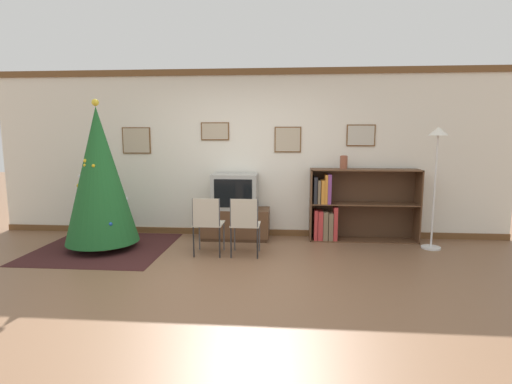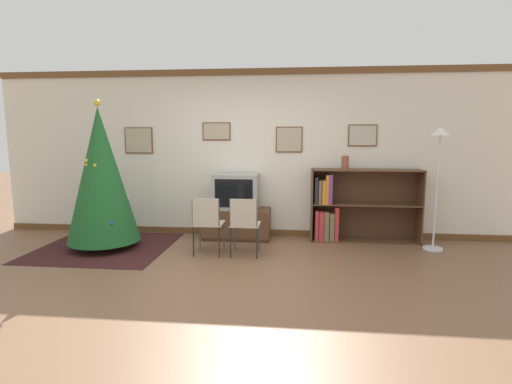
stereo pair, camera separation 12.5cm
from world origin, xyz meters
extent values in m
plane|color=brown|center=(0.00, 0.00, 0.00)|extent=(24.00, 24.00, 0.00)
cube|color=silver|center=(0.00, 2.15, 1.35)|extent=(8.41, 0.08, 2.70)
cube|color=brown|center=(0.00, 2.10, 2.65)|extent=(8.41, 0.03, 0.10)
cube|color=brown|center=(0.00, 2.10, 0.05)|extent=(8.41, 0.03, 0.10)
cube|color=brown|center=(-1.83, 2.10, 1.57)|extent=(0.48, 0.02, 0.43)
cube|color=tan|center=(-1.83, 2.09, 1.57)|extent=(0.44, 0.01, 0.40)
cube|color=brown|center=(-0.51, 2.10, 1.72)|extent=(0.46, 0.02, 0.29)
cube|color=tan|center=(-0.51, 2.09, 1.72)|extent=(0.42, 0.01, 0.25)
cube|color=brown|center=(0.67, 2.10, 1.59)|extent=(0.43, 0.02, 0.41)
cube|color=tan|center=(0.67, 2.09, 1.59)|extent=(0.39, 0.01, 0.37)
cube|color=brown|center=(1.82, 2.10, 1.65)|extent=(0.45, 0.02, 0.34)
cube|color=#BCB7A8|center=(1.82, 2.09, 1.65)|extent=(0.41, 0.01, 0.30)
cube|color=#381919|center=(-2.03, 1.13, 0.00)|extent=(1.89, 1.84, 0.01)
cylinder|color=maroon|center=(-2.03, 1.13, 0.06)|extent=(0.36, 0.36, 0.10)
cone|color=#1E5B28|center=(-2.03, 1.13, 1.09)|extent=(1.04, 1.04, 1.96)
sphere|color=yellow|center=(-2.03, 1.13, 2.11)|extent=(0.10, 0.10, 0.10)
sphere|color=gold|center=(-2.15, 1.42, 0.87)|extent=(0.06, 0.06, 0.06)
sphere|color=gold|center=(-2.14, 0.95, 1.25)|extent=(0.04, 0.04, 0.04)
sphere|color=#1E4CB2|center=(-1.75, 0.82, 0.45)|extent=(0.05, 0.05, 0.05)
sphere|color=silver|center=(-1.73, 1.32, 0.71)|extent=(0.06, 0.06, 0.06)
sphere|color=gold|center=(-2.31, 1.06, 0.94)|extent=(0.06, 0.06, 0.06)
sphere|color=gold|center=(-2.14, 0.97, 1.30)|extent=(0.06, 0.06, 0.06)
sphere|color=gold|center=(-2.00, 0.92, 1.24)|extent=(0.05, 0.05, 0.05)
sphere|color=silver|center=(-2.11, 1.30, 1.33)|extent=(0.04, 0.04, 0.04)
sphere|color=silver|center=(-2.28, 1.06, 1.07)|extent=(0.06, 0.06, 0.06)
cube|color=#412A1A|center=(-0.16, 1.84, 0.03)|extent=(1.04, 0.46, 0.05)
cube|color=brown|center=(-0.16, 1.84, 0.27)|extent=(1.08, 0.48, 0.44)
cube|color=#9E9E99|center=(-0.16, 1.84, 0.77)|extent=(0.71, 0.46, 0.56)
cube|color=black|center=(-0.16, 1.61, 0.77)|extent=(0.59, 0.01, 0.44)
cube|color=#BCB29E|center=(-0.42, 1.01, 0.43)|extent=(0.40, 0.40, 0.02)
cube|color=#BCB29E|center=(-0.42, 0.82, 0.63)|extent=(0.35, 0.01, 0.38)
cylinder|color=#4C4C51|center=(-0.60, 1.19, 0.21)|extent=(0.02, 0.02, 0.42)
cylinder|color=#4C4C51|center=(-0.24, 1.19, 0.21)|extent=(0.02, 0.02, 0.42)
cylinder|color=#4C4C51|center=(-0.60, 0.83, 0.21)|extent=(0.02, 0.02, 0.42)
cylinder|color=#4C4C51|center=(-0.24, 0.83, 0.21)|extent=(0.02, 0.02, 0.42)
cylinder|color=#4C4C51|center=(-0.60, 0.83, 0.41)|extent=(0.02, 0.02, 0.82)
cylinder|color=#4C4C51|center=(-0.24, 0.83, 0.41)|extent=(0.02, 0.02, 0.82)
cube|color=#BCB29E|center=(0.10, 1.01, 0.43)|extent=(0.40, 0.40, 0.02)
cube|color=#BCB29E|center=(0.10, 0.82, 0.63)|extent=(0.35, 0.01, 0.38)
cylinder|color=#4C4C51|center=(-0.08, 1.19, 0.21)|extent=(0.02, 0.02, 0.42)
cylinder|color=#4C4C51|center=(0.28, 1.19, 0.21)|extent=(0.02, 0.02, 0.42)
cylinder|color=#4C4C51|center=(-0.08, 0.83, 0.21)|extent=(0.02, 0.02, 0.42)
cylinder|color=#4C4C51|center=(0.28, 0.83, 0.21)|extent=(0.02, 0.02, 0.42)
cylinder|color=#4C4C51|center=(-0.08, 0.83, 0.41)|extent=(0.02, 0.02, 0.82)
cylinder|color=#4C4C51|center=(0.28, 0.83, 0.41)|extent=(0.02, 0.02, 0.82)
cube|color=brown|center=(1.04, 1.91, 0.57)|extent=(0.02, 0.36, 1.13)
cube|color=brown|center=(2.70, 1.91, 0.57)|extent=(0.02, 0.36, 1.13)
cube|color=brown|center=(1.87, 1.91, 1.13)|extent=(1.68, 0.36, 0.02)
cube|color=brown|center=(1.87, 1.91, 0.01)|extent=(1.68, 0.36, 0.02)
cube|color=brown|center=(1.87, 1.91, 0.59)|extent=(1.64, 0.36, 0.02)
cube|color=#492F1E|center=(1.87, 2.09, 0.57)|extent=(1.68, 0.01, 1.13)
cube|color=#B73333|center=(1.12, 1.87, 0.25)|extent=(0.05, 0.26, 0.47)
cube|color=#B73333|center=(1.19, 1.86, 0.25)|extent=(0.07, 0.25, 0.46)
cube|color=#756047|center=(1.27, 1.88, 0.24)|extent=(0.07, 0.29, 0.45)
cube|color=#756047|center=(1.35, 1.84, 0.23)|extent=(0.07, 0.22, 0.43)
cube|color=#B73333|center=(1.43, 1.84, 0.28)|extent=(0.06, 0.21, 0.53)
cube|color=#232328|center=(1.11, 1.87, 0.81)|extent=(0.05, 0.28, 0.41)
cube|color=#756047|center=(1.16, 1.84, 0.78)|extent=(0.04, 0.21, 0.37)
cube|color=orange|center=(1.22, 1.85, 0.78)|extent=(0.05, 0.24, 0.37)
cube|color=orange|center=(1.27, 1.87, 0.82)|extent=(0.04, 0.27, 0.45)
cube|color=#7A3D7F|center=(1.32, 1.87, 0.83)|extent=(0.05, 0.26, 0.46)
cylinder|color=brown|center=(1.54, 1.88, 1.24)|extent=(0.12, 0.12, 0.20)
torus|color=brown|center=(1.54, 1.88, 1.34)|extent=(0.10, 0.10, 0.02)
cylinder|color=silver|center=(2.80, 1.53, 0.01)|extent=(0.28, 0.28, 0.03)
cylinder|color=silver|center=(2.80, 1.53, 0.84)|extent=(0.03, 0.03, 1.63)
cone|color=white|center=(2.80, 1.53, 1.72)|extent=(0.28, 0.28, 0.12)
camera|label=1|loc=(0.69, -4.37, 1.69)|focal=28.00mm
camera|label=2|loc=(0.81, -4.36, 1.69)|focal=28.00mm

